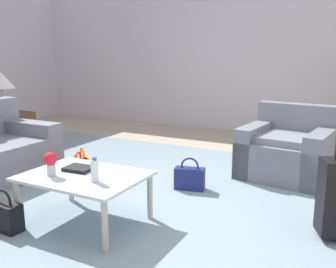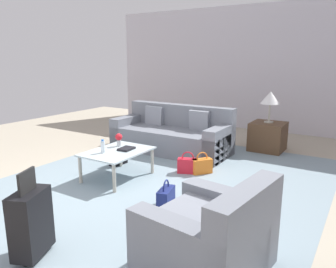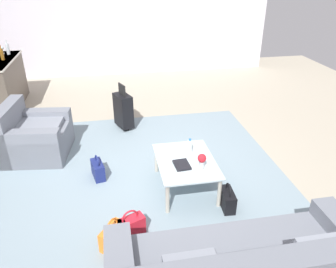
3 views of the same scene
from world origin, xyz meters
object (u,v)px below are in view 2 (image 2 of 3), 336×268
(coffee_table_book, at_px, (126,149))
(handbag_black, at_px, (118,157))
(coffee_table, at_px, (117,154))
(flower_vase, at_px, (119,139))
(table_lamp, at_px, (270,98))
(side_table, at_px, (268,136))
(water_bottle, at_px, (103,147))
(couch, at_px, (173,135))
(handbag_orange, at_px, (202,166))
(handbag_navy, at_px, (166,197))
(armchair, at_px, (212,240))
(handbag_red, at_px, (188,165))
(suitcase_black, at_px, (31,222))

(coffee_table_book, relative_size, handbag_black, 0.68)
(coffee_table, relative_size, coffee_table_book, 4.14)
(flower_vase, bearing_deg, table_lamp, 147.40)
(coffee_table_book, xyz_separation_m, side_table, (-2.68, 1.42, -0.17))
(water_bottle, distance_m, side_table, 3.41)
(couch, relative_size, handbag_orange, 6.48)
(flower_vase, xyz_separation_m, side_table, (-2.58, 1.65, -0.28))
(water_bottle, relative_size, table_lamp, 0.33)
(handbag_navy, bearing_deg, armchair, 49.82)
(handbag_orange, bearing_deg, handbag_navy, 7.13)
(coffee_table, height_order, handbag_red, coffee_table)
(handbag_red, relative_size, handbag_black, 1.00)
(flower_vase, bearing_deg, water_bottle, 6.79)
(side_table, height_order, handbag_red, side_table)
(coffee_table_book, distance_m, flower_vase, 0.27)
(handbag_red, bearing_deg, handbag_orange, 117.86)
(armchair, distance_m, side_table, 4.16)
(coffee_table, height_order, coffee_table_book, coffee_table_book)
(coffee_table, xyz_separation_m, water_bottle, (0.20, -0.10, 0.15))
(water_bottle, xyz_separation_m, handbag_black, (-0.70, -0.32, -0.40))
(couch, bearing_deg, handbag_navy, 29.25)
(coffee_table_book, relative_size, handbag_red, 0.68)
(side_table, bearing_deg, handbag_navy, -5.84)
(armchair, relative_size, water_bottle, 5.28)
(coffee_table_book, bearing_deg, flower_vase, -117.57)
(coffee_table_book, xyz_separation_m, handbag_orange, (-0.75, 0.92, -0.32))
(armchair, height_order, handbag_red, armchair)
(handbag_red, xyz_separation_m, handbag_black, (0.26, -1.22, 0.00))
(water_bottle, distance_m, table_lamp, 3.44)
(armchair, bearing_deg, handbag_red, -146.57)
(coffee_table_book, bearing_deg, handbag_orange, 125.12)
(coffee_table_book, distance_m, handbag_black, 0.71)
(couch, relative_size, coffee_table, 2.30)
(coffee_table_book, height_order, handbag_orange, coffee_table_book)
(couch, distance_m, side_table, 1.89)
(suitcase_black, xyz_separation_m, handbag_black, (-2.50, -1.12, -0.23))
(couch, distance_m, table_lamp, 2.03)
(handbag_orange, bearing_deg, table_lamp, 165.47)
(couch, bearing_deg, water_bottle, 0.00)
(couch, xyz_separation_m, handbag_navy, (2.26, 1.27, -0.17))
(water_bottle, bearing_deg, handbag_red, 136.96)
(coffee_table_book, bearing_deg, side_table, 148.02)
(couch, relative_size, flower_vase, 11.31)
(flower_vase, bearing_deg, handbag_navy, 62.63)
(table_lamp, xyz_separation_m, suitcase_black, (4.80, -0.80, -0.68))
(coffee_table_book, xyz_separation_m, suitcase_black, (2.12, 0.62, -0.09))
(couch, height_order, coffee_table, couch)
(couch, height_order, handbag_black, couch)
(handbag_red, xyz_separation_m, handbag_navy, (1.23, 0.37, 0.00))
(side_table, distance_m, table_lamp, 0.76)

